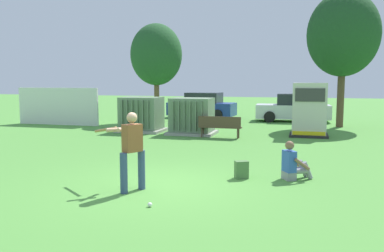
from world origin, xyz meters
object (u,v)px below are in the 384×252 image
park_bench (220,125)px  parked_car_left_of_center (293,109)px  generator_enclosure (309,110)px  sports_ball (150,205)px  seated_spectator (293,164)px  parked_car_leftmost (202,106)px  transformer_mid_west (192,117)px  batter (131,147)px  backpack (241,170)px  transformer_west (141,115)px

park_bench → parked_car_left_of_center: bearing=70.4°
generator_enclosure → parked_car_left_of_center: 6.29m
sports_ball → parked_car_left_of_center: size_ratio=0.02×
seated_spectator → parked_car_leftmost: (-6.02, 14.86, 0.38)m
generator_enclosure → transformer_mid_west: bearing=-172.5°
batter → sports_ball: batter is taller
park_bench → parked_car_left_of_center: parked_car_left_of_center is taller
transformer_mid_west → generator_enclosure: generator_enclosure is taller
backpack → transformer_west: bearing=127.1°
parked_car_leftmost → batter: bearing=-81.2°
parked_car_left_of_center → seated_spectator: bearing=-88.5°
batter → seated_spectator: size_ratio=1.81×
generator_enclosure → seated_spectator: generator_enclosure is taller
parked_car_left_of_center → transformer_mid_west: bearing=-121.6°
backpack → parked_car_left_of_center: (0.86, 14.48, 0.54)m
generator_enclosure → batter: generator_enclosure is taller
parked_car_left_of_center → parked_car_leftmost: bearing=173.8°
parked_car_leftmost → backpack: bearing=-72.4°
seated_spectator → transformer_mid_west: bearing=122.1°
transformer_mid_west → generator_enclosure: (5.06, 0.67, 0.35)m
transformer_west → generator_enclosure: 7.61m
batter → transformer_mid_west: bearing=97.4°
transformer_mid_west → parked_car_leftmost: size_ratio=0.49×
backpack → parked_car_leftmost: parked_car_leftmost is taller
seated_spectator → parked_car_left_of_center: parked_car_left_of_center is taller
batter → sports_ball: 1.57m
generator_enclosure → parked_car_left_of_center: (-0.82, 6.23, -0.38)m
sports_ball → backpack: backpack is taller
sports_ball → parked_car_left_of_center: parked_car_left_of_center is taller
parked_car_leftmost → parked_car_left_of_center: (5.65, -0.62, 0.00)m
batter → backpack: (2.17, 1.76, -0.76)m
parked_car_left_of_center → sports_ball: bearing=-97.3°
parked_car_left_of_center → batter: bearing=-100.6°
batter → parked_car_left_of_center: (3.03, 16.24, -0.22)m
batter → parked_car_left_of_center: 16.52m
transformer_west → seated_spectator: transformer_west is taller
transformer_mid_west → batter: (1.21, -9.34, 0.19)m
transformer_west → sports_ball: transformer_west is taller
generator_enclosure → sports_ball: bearing=-105.4°
transformer_west → parked_car_leftmost: 7.38m
batter → seated_spectator: 3.98m
park_bench → backpack: size_ratio=4.10×
seated_spectator → parked_car_left_of_center: bearing=91.5°
seated_spectator → parked_car_leftmost: size_ratio=0.22×
sports_ball → parked_car_leftmost: parked_car_leftmost is taller
batter → park_bench: bearing=88.3°
transformer_west → batter: 10.27m
generator_enclosure → parked_car_leftmost: (-6.46, 6.85, -0.38)m
batter → parked_car_leftmost: 17.06m
seated_spectator → parked_car_left_of_center: 14.25m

